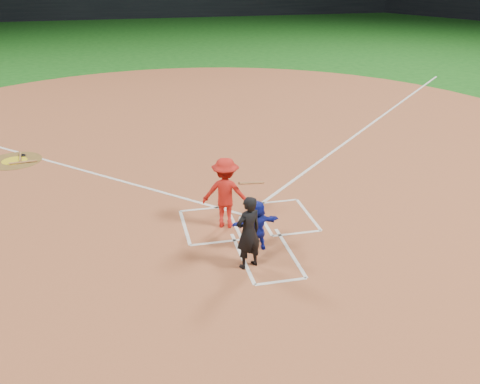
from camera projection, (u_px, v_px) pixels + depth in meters
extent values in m
plane|color=#155717|center=(248.00, 221.00, 13.37)|extent=(120.00, 120.00, 0.00)
cylinder|color=#9A5332|center=(207.00, 145.00, 18.70)|extent=(28.00, 28.00, 0.01)
cube|color=black|center=(138.00, 2.00, 55.44)|extent=(80.00, 1.20, 3.20)
cylinder|color=silver|center=(248.00, 220.00, 13.36)|extent=(0.60, 0.60, 0.02)
cylinder|color=brown|center=(15.00, 161.00, 17.23)|extent=(1.70, 1.70, 0.01)
cylinder|color=yellow|center=(14.00, 161.00, 17.22)|extent=(0.80, 0.80, 0.00)
cylinder|color=#A0713A|center=(20.00, 157.00, 17.47)|extent=(0.17, 0.84, 0.06)
cylinder|color=#A96E3E|center=(23.00, 162.00, 17.01)|extent=(0.84, 0.17, 0.06)
torus|color=black|center=(23.00, 155.00, 17.61)|extent=(0.19, 0.19, 0.05)
imported|color=#1420A5|center=(257.00, 225.00, 11.84)|extent=(1.14, 0.48, 1.19)
imported|color=black|center=(248.00, 233.00, 11.08)|extent=(0.70, 0.58, 1.63)
cube|color=white|center=(203.00, 209.00, 13.97)|extent=(1.22, 0.08, 0.01)
cube|color=white|center=(216.00, 242.00, 12.34)|extent=(1.22, 0.08, 0.01)
cube|color=white|center=(234.00, 222.00, 13.28)|extent=(0.08, 1.83, 0.01)
cube|color=white|center=(185.00, 227.00, 13.03)|extent=(0.08, 1.83, 0.01)
cube|color=white|center=(275.00, 202.00, 14.38)|extent=(1.22, 0.08, 0.01)
cube|color=white|center=(297.00, 233.00, 12.75)|extent=(1.22, 0.08, 0.01)
cube|color=white|center=(262.00, 219.00, 13.44)|extent=(0.08, 1.83, 0.01)
cube|color=white|center=(308.00, 214.00, 13.69)|extent=(0.08, 1.83, 0.01)
cube|color=white|center=(242.00, 257.00, 11.73)|extent=(0.08, 2.20, 0.01)
cube|color=white|center=(290.00, 252.00, 11.96)|extent=(0.08, 2.20, 0.01)
cube|color=white|center=(281.00, 281.00, 10.87)|extent=(1.10, 0.08, 0.01)
cube|color=white|center=(375.00, 121.00, 21.38)|extent=(14.21, 14.21, 0.01)
imported|color=red|center=(226.00, 193.00, 12.77)|extent=(1.28, 0.98, 1.76)
cylinder|color=#955E36|center=(251.00, 183.00, 12.65)|extent=(0.75, 0.49, 0.28)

